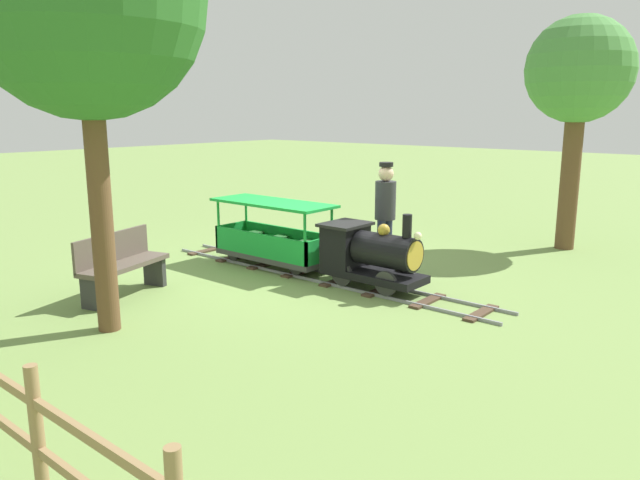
# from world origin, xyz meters

# --- Properties ---
(ground_plane) EXTENTS (60.00, 60.00, 0.00)m
(ground_plane) POSITION_xyz_m (0.00, 0.00, 0.00)
(ground_plane) COLOR #75934C
(track) EXTENTS (0.69, 5.70, 0.04)m
(track) POSITION_xyz_m (0.00, 0.43, 0.02)
(track) COLOR gray
(track) RESTS_ON ground_plane
(locomotive) EXTENTS (0.65, 1.44, 1.03)m
(locomotive) POSITION_xyz_m (0.00, 1.30, 0.49)
(locomotive) COLOR black
(locomotive) RESTS_ON ground_plane
(passenger_car) EXTENTS (0.75, 2.00, 0.97)m
(passenger_car) POSITION_xyz_m (0.00, -0.47, 0.42)
(passenger_car) COLOR #3F3F3F
(passenger_car) RESTS_ON ground_plane
(conductor_person) EXTENTS (0.30, 0.30, 1.62)m
(conductor_person) POSITION_xyz_m (-0.81, 1.00, 0.96)
(conductor_person) COLOR #282D47
(conductor_person) RESTS_ON ground_plane
(park_bench) EXTENTS (1.36, 0.75, 0.82)m
(park_bench) POSITION_xyz_m (2.30, -0.91, 0.42)
(park_bench) COLOR brown
(park_bench) RESTS_ON ground_plane
(oak_tree_near) EXTENTS (1.74, 1.74, 3.86)m
(oak_tree_near) POSITION_xyz_m (-4.17, 2.48, 2.92)
(oak_tree_near) COLOR brown
(oak_tree_near) RESTS_ON ground_plane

